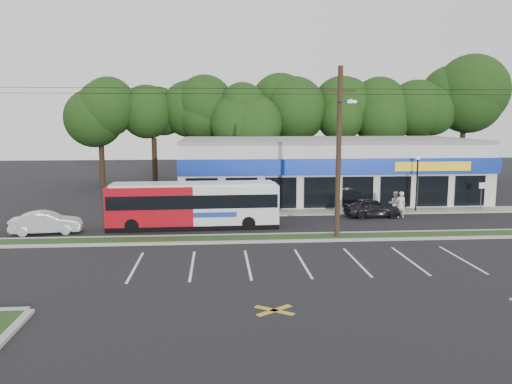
{
  "coord_description": "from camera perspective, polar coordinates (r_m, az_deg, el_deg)",
  "views": [
    {
      "loc": [
        -4.06,
        -27.46,
        7.01
      ],
      "look_at": [
        -1.5,
        5.0,
        2.22
      ],
      "focal_mm": 35.0,
      "sensor_mm": 36.0,
      "label": 1
    }
  ],
  "objects": [
    {
      "name": "lamp_post",
      "position": [
        39.5,
        17.94,
        1.65
      ],
      "size": [
        0.3,
        0.3,
        4.25
      ],
      "color": "black",
      "rests_on": "ground"
    },
    {
      "name": "ground",
      "position": [
        28.63,
        3.8,
        -5.83
      ],
      "size": [
        120.0,
        120.0,
        0.0
      ],
      "primitive_type": "plane",
      "color": "black",
      "rests_on": "ground"
    },
    {
      "name": "utility_pole",
      "position": [
        29.25,
        9.15,
        5.13
      ],
      "size": [
        50.0,
        2.77,
        10.0
      ],
      "color": "black",
      "rests_on": "ground"
    },
    {
      "name": "car_silver",
      "position": [
        33.3,
        -22.84,
        -3.25
      ],
      "size": [
        4.32,
        2.03,
        1.37
      ],
      "primitive_type": "imported",
      "rotation": [
        0.0,
        0.0,
        1.71
      ],
      "color": "#B8BCC1",
      "rests_on": "ground"
    },
    {
      "name": "sign_post",
      "position": [
        41.6,
        24.37,
        0.08
      ],
      "size": [
        0.45,
        0.1,
        2.23
      ],
      "color": "#59595E",
      "rests_on": "ground"
    },
    {
      "name": "car_dark",
      "position": [
        36.81,
        13.15,
        -1.76
      ],
      "size": [
        4.1,
        1.84,
        1.37
      ],
      "primitive_type": "imported",
      "rotation": [
        0.0,
        0.0,
        1.63
      ],
      "color": "black",
      "rests_on": "ground"
    },
    {
      "name": "pedestrian_a",
      "position": [
        37.03,
        16.21,
        -1.4
      ],
      "size": [
        0.7,
        0.47,
        1.89
      ],
      "primitive_type": "imported",
      "rotation": [
        0.0,
        0.0,
        3.11
      ],
      "color": "silver",
      "rests_on": "ground"
    },
    {
      "name": "grass_strip",
      "position": [
        29.58,
        3.52,
        -5.24
      ],
      "size": [
        40.0,
        1.6,
        0.12
      ],
      "primitive_type": "cube",
      "color": "#1D3214",
      "rests_on": "ground"
    },
    {
      "name": "metrobus",
      "position": [
        32.46,
        -7.15,
        -1.37
      ],
      "size": [
        10.99,
        2.61,
        2.94
      ],
      "rotation": [
        0.0,
        0.0,
        0.03
      ],
      "color": "#A90D17",
      "rests_on": "ground"
    },
    {
      "name": "sidewalk",
      "position": [
        38.21,
        9.29,
        -2.24
      ],
      "size": [
        32.0,
        2.2,
        0.1
      ],
      "primitive_type": "cube",
      "color": "#9E9E93",
      "rests_on": "ground"
    },
    {
      "name": "strip_mall",
      "position": [
        44.63,
        7.89,
        2.68
      ],
      "size": [
        25.0,
        12.55,
        5.3
      ],
      "color": "#BBB7AD",
      "rests_on": "ground"
    },
    {
      "name": "curb_south",
      "position": [
        28.76,
        3.75,
        -5.62
      ],
      "size": [
        40.0,
        0.25,
        0.14
      ],
      "primitive_type": "cube",
      "color": "#9E9E93",
      "rests_on": "ground"
    },
    {
      "name": "pedestrian_b",
      "position": [
        37.55,
        15.57,
        -1.3
      ],
      "size": [
        1.09,
        0.99,
        1.82
      ],
      "primitive_type": "imported",
      "rotation": [
        0.0,
        0.0,
        2.72
      ],
      "color": "#BFB4AC",
      "rests_on": "ground"
    },
    {
      "name": "curb_north",
      "position": [
        30.39,
        3.29,
        -4.85
      ],
      "size": [
        40.0,
        0.25,
        0.14
      ],
      "primitive_type": "cube",
      "color": "#9E9E93",
      "rests_on": "ground"
    },
    {
      "name": "tree_line",
      "position": [
        54.08,
        4.12,
        9.83
      ],
      "size": [
        46.76,
        6.76,
        11.83
      ],
      "color": "black",
      "rests_on": "ground"
    }
  ]
}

